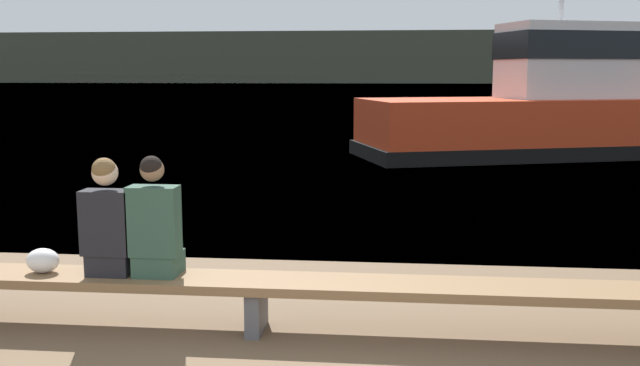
% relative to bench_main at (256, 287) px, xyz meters
% --- Properties ---
extents(water_surface, '(240.00, 240.00, 0.00)m').
position_rel_bench_main_xyz_m(water_surface, '(0.33, 122.29, -0.38)').
color(water_surface, '#5684A3').
rests_on(water_surface, ground).
extents(far_shoreline, '(600.00, 12.00, 9.90)m').
position_rel_bench_main_xyz_m(far_shoreline, '(0.33, 137.27, 4.57)').
color(far_shoreline, '#424738').
rests_on(far_shoreline, ground).
extents(bench_main, '(8.23, 0.53, 0.46)m').
position_rel_bench_main_xyz_m(bench_main, '(0.00, 0.00, 0.00)').
color(bench_main, brown).
rests_on(bench_main, ground).
extents(person_left, '(0.42, 0.39, 1.01)m').
position_rel_bench_main_xyz_m(person_left, '(-1.26, 0.00, 0.52)').
color(person_left, black).
rests_on(person_left, bench_main).
extents(person_right, '(0.42, 0.38, 1.03)m').
position_rel_bench_main_xyz_m(person_right, '(-0.86, 0.00, 0.52)').
color(person_right, '#2D4C3D').
rests_on(person_right, bench_main).
extents(shopping_bag, '(0.28, 0.21, 0.21)m').
position_rel_bench_main_xyz_m(shopping_bag, '(-1.86, -0.00, 0.18)').
color(shopping_bag, white).
rests_on(shopping_bag, bench_main).
extents(tugboat_red, '(10.55, 6.22, 6.28)m').
position_rel_bench_main_xyz_m(tugboat_red, '(5.35, 13.57, 0.69)').
color(tugboat_red, red).
rests_on(tugboat_red, water_surface).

